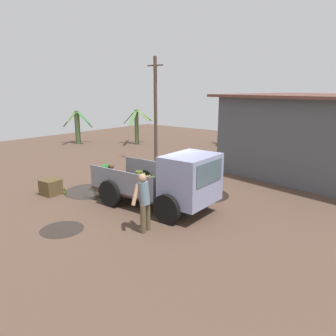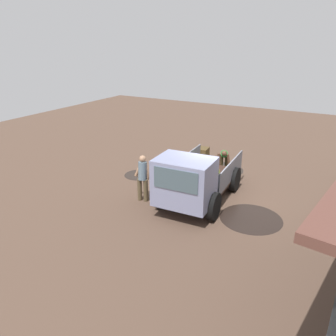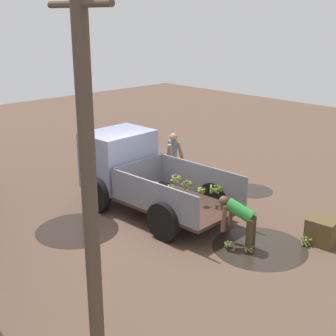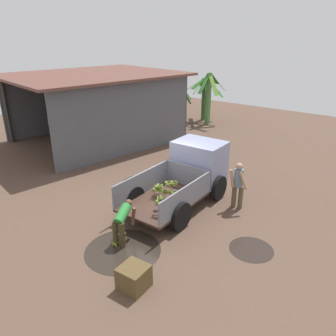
{
  "view_description": "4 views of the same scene",
  "coord_description": "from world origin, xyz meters",
  "px_view_note": "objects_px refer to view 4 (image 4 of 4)",
  "views": [
    {
      "loc": [
        7.37,
        -8.63,
        3.95
      ],
      "look_at": [
        0.64,
        -0.59,
        1.37
      ],
      "focal_mm": 35.0,
      "sensor_mm": 36.0,
      "label": 1
    },
    {
      "loc": [
        10.13,
        3.41,
        5.32
      ],
      "look_at": [
        1.11,
        -1.6,
        1.32
      ],
      "focal_mm": 35.0,
      "sensor_mm": 36.0,
      "label": 2
    },
    {
      "loc": [
        -8.15,
        6.79,
        4.94
      ],
      "look_at": [
        -0.63,
        -0.41,
        1.53
      ],
      "focal_mm": 50.0,
      "sensor_mm": 36.0,
      "label": 3
    },
    {
      "loc": [
        -7.91,
        -6.83,
        5.55
      ],
      "look_at": [
        -0.23,
        -0.73,
        1.54
      ],
      "focal_mm": 35.0,
      "sensor_mm": 36.0,
      "label": 4
    }
  ],
  "objects_px": {
    "cargo_truck": "(192,170)",
    "wooden_crate_0": "(134,277)",
    "person_foreground_visitor": "(238,183)",
    "banana_bunch_on_ground_1": "(123,233)",
    "banana_bunch_on_ground_0": "(127,272)",
    "banana_bunch_on_ground_2": "(115,243)",
    "person_worker_loading": "(123,220)"
  },
  "relations": [
    {
      "from": "banana_bunch_on_ground_0",
      "to": "wooden_crate_0",
      "type": "bearing_deg",
      "value": -113.31
    },
    {
      "from": "banana_bunch_on_ground_0",
      "to": "wooden_crate_0",
      "type": "height_order",
      "value": "wooden_crate_0"
    },
    {
      "from": "person_worker_loading",
      "to": "banana_bunch_on_ground_0",
      "type": "relative_size",
      "value": 4.51
    },
    {
      "from": "person_worker_loading",
      "to": "banana_bunch_on_ground_0",
      "type": "xyz_separation_m",
      "value": [
        -0.99,
        -1.14,
        -0.59
      ]
    },
    {
      "from": "person_foreground_visitor",
      "to": "banana_bunch_on_ground_1",
      "type": "bearing_deg",
      "value": -37.53
    },
    {
      "from": "wooden_crate_0",
      "to": "person_foreground_visitor",
      "type": "bearing_deg",
      "value": -0.81
    },
    {
      "from": "person_worker_loading",
      "to": "cargo_truck",
      "type": "bearing_deg",
      "value": -15.87
    },
    {
      "from": "cargo_truck",
      "to": "person_worker_loading",
      "type": "height_order",
      "value": "cargo_truck"
    },
    {
      "from": "person_foreground_visitor",
      "to": "banana_bunch_on_ground_2",
      "type": "distance_m",
      "value": 4.5
    },
    {
      "from": "banana_bunch_on_ground_1",
      "to": "banana_bunch_on_ground_0",
      "type": "bearing_deg",
      "value": -130.4
    },
    {
      "from": "person_foreground_visitor",
      "to": "banana_bunch_on_ground_1",
      "type": "relative_size",
      "value": 8.14
    },
    {
      "from": "banana_bunch_on_ground_0",
      "to": "banana_bunch_on_ground_1",
      "type": "height_order",
      "value": "banana_bunch_on_ground_0"
    },
    {
      "from": "wooden_crate_0",
      "to": "banana_bunch_on_ground_1",
      "type": "bearing_deg",
      "value": 52.99
    },
    {
      "from": "person_worker_loading",
      "to": "banana_bunch_on_ground_1",
      "type": "height_order",
      "value": "person_worker_loading"
    },
    {
      "from": "person_foreground_visitor",
      "to": "banana_bunch_on_ground_2",
      "type": "relative_size",
      "value": 6.98
    },
    {
      "from": "banana_bunch_on_ground_1",
      "to": "banana_bunch_on_ground_2",
      "type": "height_order",
      "value": "banana_bunch_on_ground_2"
    },
    {
      "from": "person_worker_loading",
      "to": "banana_bunch_on_ground_2",
      "type": "bearing_deg",
      "value": 156.31
    },
    {
      "from": "person_foreground_visitor",
      "to": "banana_bunch_on_ground_1",
      "type": "xyz_separation_m",
      "value": [
        -3.65,
        1.82,
        -0.83
      ]
    },
    {
      "from": "banana_bunch_on_ground_2",
      "to": "wooden_crate_0",
      "type": "distance_m",
      "value": 1.82
    },
    {
      "from": "banana_bunch_on_ground_1",
      "to": "wooden_crate_0",
      "type": "relative_size",
      "value": 0.32
    },
    {
      "from": "person_foreground_visitor",
      "to": "wooden_crate_0",
      "type": "height_order",
      "value": "person_foreground_visitor"
    },
    {
      "from": "cargo_truck",
      "to": "wooden_crate_0",
      "type": "distance_m",
      "value": 5.11
    },
    {
      "from": "wooden_crate_0",
      "to": "person_worker_loading",
      "type": "bearing_deg",
      "value": 52.98
    },
    {
      "from": "cargo_truck",
      "to": "wooden_crate_0",
      "type": "xyz_separation_m",
      "value": [
        -4.77,
        -1.67,
        -0.73
      ]
    },
    {
      "from": "banana_bunch_on_ground_1",
      "to": "banana_bunch_on_ground_2",
      "type": "xyz_separation_m",
      "value": [
        -0.45,
        -0.17,
        -0.0
      ]
    },
    {
      "from": "person_foreground_visitor",
      "to": "banana_bunch_on_ground_2",
      "type": "xyz_separation_m",
      "value": [
        -4.1,
        1.65,
        -0.84
      ]
    },
    {
      "from": "person_foreground_visitor",
      "to": "cargo_truck",
      "type": "bearing_deg",
      "value": -94.33
    },
    {
      "from": "person_foreground_visitor",
      "to": "banana_bunch_on_ground_0",
      "type": "distance_m",
      "value": 4.89
    },
    {
      "from": "person_worker_loading",
      "to": "wooden_crate_0",
      "type": "relative_size",
      "value": 1.81
    },
    {
      "from": "banana_bunch_on_ground_1",
      "to": "cargo_truck",
      "type": "bearing_deg",
      "value": -1.31
    },
    {
      "from": "person_worker_loading",
      "to": "banana_bunch_on_ground_2",
      "type": "distance_m",
      "value": 0.69
    },
    {
      "from": "banana_bunch_on_ground_0",
      "to": "wooden_crate_0",
      "type": "relative_size",
      "value": 0.4
    }
  ]
}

